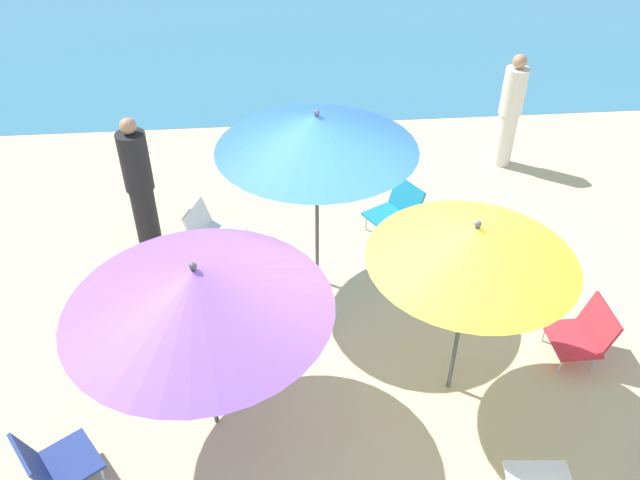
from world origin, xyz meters
TOP-DOWN VIEW (x-y plane):
  - ground_plane at (0.00, 0.00)m, footprint 40.00×40.00m
  - umbrella_blue at (-0.52, 1.20)m, footprint 2.00×2.00m
  - umbrella_yellow at (0.58, -0.43)m, footprint 1.71×1.71m
  - umbrella_purple at (-1.58, -0.65)m, footprint 2.09×2.09m
  - beach_chair_b at (-2.80, -1.17)m, footprint 0.69×0.68m
  - beach_chair_c at (1.94, -0.15)m, footprint 0.51×0.53m
  - beach_chair_d at (0.53, 2.08)m, footprint 0.75×0.73m
  - beach_chair_e at (-1.71, 1.84)m, footprint 0.73×0.68m
  - person_a at (-2.48, 2.06)m, footprint 0.33×0.33m
  - person_b at (2.36, 3.59)m, footprint 0.32×0.32m
  - swim_ring at (-1.88, 0.94)m, footprint 0.52×0.52m
  - beach_bag at (0.60, 1.14)m, footprint 0.19×0.25m

SIDE VIEW (x-z plane):
  - ground_plane at x=0.00m, z-range 0.00..0.00m
  - swim_ring at x=-1.88m, z-range 0.00..0.08m
  - beach_bag at x=0.60m, z-range 0.00..0.35m
  - beach_chair_c at x=1.94m, z-range 0.01..0.61m
  - beach_chair_b at x=-2.80m, z-range 0.01..0.61m
  - beach_chair_d at x=0.53m, z-range 0.01..0.62m
  - beach_chair_e at x=-1.71m, z-range 0.01..0.62m
  - person_b at x=2.36m, z-range 0.00..1.64m
  - person_a at x=-2.48m, z-range 0.00..1.68m
  - umbrella_purple at x=-1.58m, z-range 0.65..2.47m
  - umbrella_yellow at x=0.58m, z-range 0.73..2.64m
  - umbrella_blue at x=-0.52m, z-range 0.81..2.91m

